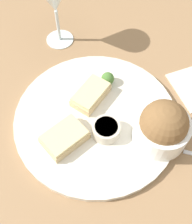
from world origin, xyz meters
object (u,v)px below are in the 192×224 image
object	(u,v)px
cheese_toast_far	(91,94)
cheese_toast_near	(65,137)
sauce_ramekin	(107,129)
salad_bowl	(162,127)

from	to	relation	value
cheese_toast_far	cheese_toast_near	bearing A→B (deg)	-144.31
sauce_ramekin	cheese_toast_far	distance (m)	0.09
cheese_toast_near	cheese_toast_far	bearing A→B (deg)	35.69
cheese_toast_far	salad_bowl	bearing A→B (deg)	-63.07
salad_bowl	sauce_ramekin	xyz separation A→B (m)	(-0.09, 0.06, -0.03)
cheese_toast_near	sauce_ramekin	bearing A→B (deg)	-16.54
salad_bowl	cheese_toast_near	bearing A→B (deg)	154.13
salad_bowl	cheese_toast_far	bearing A→B (deg)	116.93
sauce_ramekin	cheese_toast_near	world-z (taller)	sauce_ramekin
salad_bowl	cheese_toast_near	distance (m)	0.19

